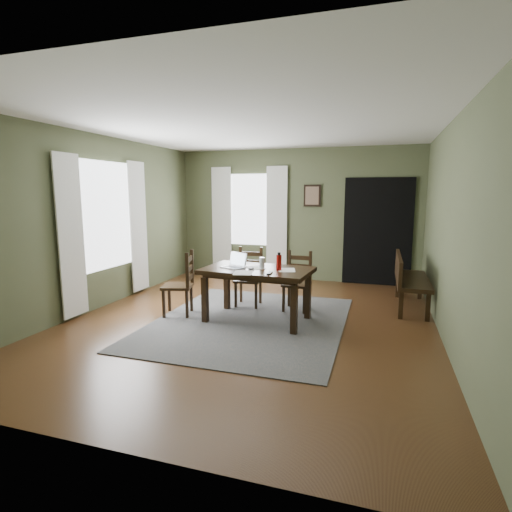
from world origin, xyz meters
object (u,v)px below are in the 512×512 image
(chair_end, at_px, (181,284))
(bench, at_px, (407,277))
(chair_back_right, at_px, (297,282))
(water_bottle, at_px, (279,262))
(chair_back_left, at_px, (249,277))
(laptop, at_px, (235,264))
(dining_table, at_px, (257,275))

(chair_end, height_order, bench, chair_end)
(chair_back_right, bearing_deg, water_bottle, -96.36)
(chair_back_left, bearing_deg, bench, 9.32)
(chair_back_right, distance_m, laptop, 1.10)
(chair_back_right, relative_size, bench, 0.61)
(chair_back_right, bearing_deg, laptop, -134.44)
(bench, xyz_separation_m, laptop, (-2.38, -1.35, 0.31))
(dining_table, height_order, water_bottle, water_bottle)
(bench, height_order, water_bottle, water_bottle)
(dining_table, xyz_separation_m, water_bottle, (0.32, -0.04, 0.21))
(chair_end, height_order, water_bottle, water_bottle)
(chair_end, bearing_deg, water_bottle, 76.24)
(chair_back_left, relative_size, water_bottle, 3.75)
(dining_table, distance_m, chair_end, 1.17)
(dining_table, distance_m, bench, 2.46)
(chair_back_left, xyz_separation_m, bench, (2.43, 0.61, 0.04))
(chair_back_left, bearing_deg, water_bottle, -52.93)
(laptop, bearing_deg, chair_end, -151.34)
(dining_table, xyz_separation_m, chair_back_left, (-0.37, 0.73, -0.21))
(dining_table, relative_size, chair_back_right, 1.72)
(chair_end, xyz_separation_m, laptop, (0.83, 0.08, 0.34))
(chair_back_left, bearing_deg, laptop, -91.58)
(chair_back_right, xyz_separation_m, laptop, (-0.76, -0.72, 0.37))
(dining_table, xyz_separation_m, chair_end, (-1.15, -0.09, -0.20))
(bench, bearing_deg, chair_end, 113.99)
(dining_table, height_order, bench, bench)
(dining_table, height_order, chair_back_left, chair_back_left)
(dining_table, bearing_deg, laptop, -173.14)
(laptop, xyz_separation_m, water_bottle, (0.65, -0.03, 0.06))
(chair_back_right, bearing_deg, dining_table, -119.57)
(chair_back_right, relative_size, laptop, 2.39)
(bench, height_order, laptop, laptop)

